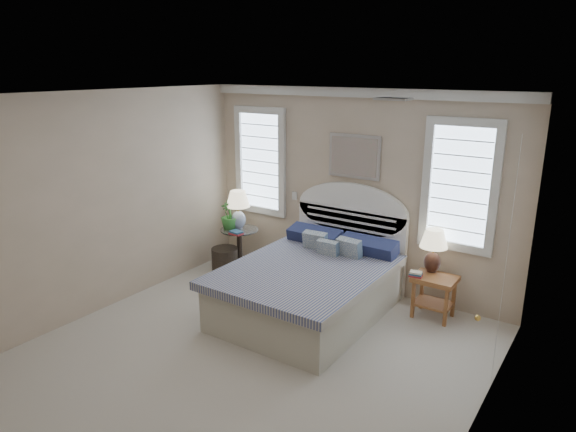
{
  "coord_description": "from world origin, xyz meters",
  "views": [
    {
      "loc": [
        3.03,
        -3.57,
        2.95
      ],
      "look_at": [
        -0.06,
        1.0,
        1.35
      ],
      "focal_mm": 32.0,
      "sensor_mm": 36.0,
      "label": 1
    }
  ],
  "objects_px": {
    "lamp_right": "(434,246)",
    "side_table_left": "(240,245)",
    "bed": "(313,283)",
    "floor_pot": "(225,260)",
    "nightstand_right": "(434,288)",
    "lamp_left": "(238,205)"
  },
  "relations": [
    {
      "from": "side_table_left",
      "to": "nightstand_right",
      "type": "height_order",
      "value": "side_table_left"
    },
    {
      "from": "side_table_left",
      "to": "floor_pot",
      "type": "bearing_deg",
      "value": -123.41
    },
    {
      "from": "bed",
      "to": "side_table_left",
      "type": "xyz_separation_m",
      "value": [
        -1.65,
        0.59,
        0.0
      ]
    },
    {
      "from": "side_table_left",
      "to": "lamp_right",
      "type": "height_order",
      "value": "lamp_right"
    },
    {
      "from": "bed",
      "to": "side_table_left",
      "type": "bearing_deg",
      "value": 160.26
    },
    {
      "from": "floor_pot",
      "to": "lamp_left",
      "type": "relative_size",
      "value": 0.68
    },
    {
      "from": "floor_pot",
      "to": "lamp_left",
      "type": "height_order",
      "value": "lamp_left"
    },
    {
      "from": "bed",
      "to": "floor_pot",
      "type": "bearing_deg",
      "value": 167.42
    },
    {
      "from": "nightstand_right",
      "to": "floor_pot",
      "type": "bearing_deg",
      "value": -174.52
    },
    {
      "from": "floor_pot",
      "to": "lamp_right",
      "type": "bearing_deg",
      "value": 8.36
    },
    {
      "from": "lamp_left",
      "to": "lamp_right",
      "type": "relative_size",
      "value": 1.06
    },
    {
      "from": "floor_pot",
      "to": "side_table_left",
      "type": "bearing_deg",
      "value": 56.59
    },
    {
      "from": "side_table_left",
      "to": "bed",
      "type": "bearing_deg",
      "value": -19.74
    },
    {
      "from": "lamp_right",
      "to": "side_table_left",
      "type": "bearing_deg",
      "value": -175.14
    },
    {
      "from": "bed",
      "to": "lamp_left",
      "type": "relative_size",
      "value": 3.92
    },
    {
      "from": "floor_pot",
      "to": "bed",
      "type": "bearing_deg",
      "value": -12.58
    },
    {
      "from": "side_table_left",
      "to": "floor_pot",
      "type": "height_order",
      "value": "side_table_left"
    },
    {
      "from": "bed",
      "to": "side_table_left",
      "type": "height_order",
      "value": "bed"
    },
    {
      "from": "side_table_left",
      "to": "lamp_left",
      "type": "bearing_deg",
      "value": 136.07
    },
    {
      "from": "lamp_right",
      "to": "lamp_left",
      "type": "bearing_deg",
      "value": -175.9
    },
    {
      "from": "nightstand_right",
      "to": "lamp_right",
      "type": "bearing_deg",
      "value": 124.48
    },
    {
      "from": "nightstand_right",
      "to": "floor_pot",
      "type": "distance_m",
      "value": 3.1
    }
  ]
}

